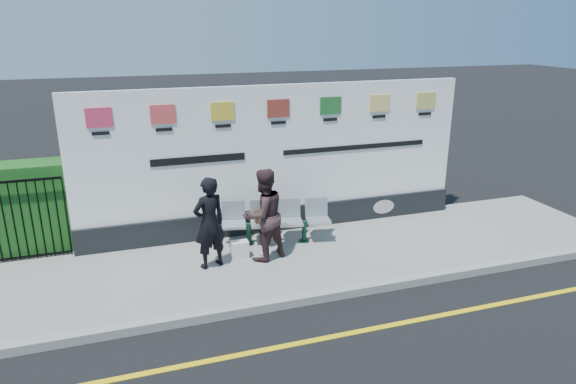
{
  "coord_description": "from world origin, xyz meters",
  "views": [
    {
      "loc": [
        -2.43,
        -5.77,
        4.26
      ],
      "look_at": [
        0.4,
        2.86,
        1.25
      ],
      "focal_mm": 32.0,
      "sensor_mm": 36.0,
      "label": 1
    }
  ],
  "objects_px": {
    "billboard": "(277,169)",
    "bench": "(277,232)",
    "woman_left": "(209,223)",
    "woman_right": "(264,215)"
  },
  "relations": [
    {
      "from": "bench",
      "to": "billboard",
      "type": "bearing_deg",
      "value": 82.17
    },
    {
      "from": "woman_right",
      "to": "billboard",
      "type": "bearing_deg",
      "value": -137.4
    },
    {
      "from": "bench",
      "to": "woman_left",
      "type": "relative_size",
      "value": 1.27
    },
    {
      "from": "billboard",
      "to": "bench",
      "type": "xyz_separation_m",
      "value": [
        -0.24,
        -0.7,
        -1.07
      ]
    },
    {
      "from": "bench",
      "to": "woman_left",
      "type": "bearing_deg",
      "value": -145.2
    },
    {
      "from": "billboard",
      "to": "woman_left",
      "type": "height_order",
      "value": "billboard"
    },
    {
      "from": "billboard",
      "to": "woman_right",
      "type": "bearing_deg",
      "value": -116.91
    },
    {
      "from": "billboard",
      "to": "woman_left",
      "type": "distance_m",
      "value": 2.16
    },
    {
      "from": "woman_right",
      "to": "bench",
      "type": "bearing_deg",
      "value": -145.38
    },
    {
      "from": "billboard",
      "to": "woman_left",
      "type": "bearing_deg",
      "value": -141.38
    }
  ]
}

